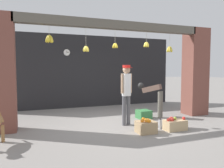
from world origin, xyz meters
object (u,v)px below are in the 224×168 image
(fruit_crate_apples, at_px, (175,124))
(water_bottle, at_px, (160,124))
(worker_stooping, at_px, (153,94))
(fruit_crate_oranges, at_px, (146,127))
(wall_clock, at_px, (67,52))
(shopkeeper, at_px, (126,90))
(produce_box_green, at_px, (144,114))

(fruit_crate_apples, height_order, water_bottle, fruit_crate_apples)
(worker_stooping, bearing_deg, water_bottle, -150.55)
(fruit_crate_oranges, height_order, water_bottle, fruit_crate_oranges)
(wall_clock, bearing_deg, fruit_crate_apples, -63.01)
(shopkeeper, bearing_deg, water_bottle, 128.08)
(water_bottle, bearing_deg, shopkeeper, 134.06)
(fruit_crate_oranges, distance_m, fruit_crate_apples, 0.83)
(produce_box_green, distance_m, water_bottle, 1.25)
(shopkeeper, relative_size, wall_clock, 6.32)
(fruit_crate_oranges, height_order, produce_box_green, fruit_crate_oranges)
(shopkeeper, xyz_separation_m, worker_stooping, (1.26, 0.63, -0.25))
(worker_stooping, distance_m, fruit_crate_oranges, 1.96)
(worker_stooping, bearing_deg, produce_box_green, 156.06)
(shopkeeper, bearing_deg, produce_box_green, -153.68)
(fruit_crate_apples, bearing_deg, water_bottle, 143.76)
(water_bottle, height_order, wall_clock, wall_clock)
(shopkeeper, distance_m, fruit_crate_apples, 1.59)
(fruit_crate_apples, distance_m, produce_box_green, 1.46)
(fruit_crate_oranges, height_order, fruit_crate_apples, fruit_crate_oranges)
(worker_stooping, relative_size, fruit_crate_apples, 1.98)
(worker_stooping, distance_m, produce_box_green, 0.74)
(shopkeeper, bearing_deg, fruit_crate_oranges, 93.34)
(wall_clock, bearing_deg, shopkeeper, -70.61)
(shopkeeper, relative_size, fruit_crate_oranges, 3.79)
(fruit_crate_oranges, xyz_separation_m, fruit_crate_apples, (0.83, -0.05, -0.01))
(worker_stooping, distance_m, water_bottle, 1.58)
(wall_clock, bearing_deg, worker_stooping, -47.31)
(worker_stooping, xyz_separation_m, wall_clock, (-2.39, 2.60, 1.49))
(worker_stooping, relative_size, produce_box_green, 2.69)
(produce_box_green, bearing_deg, worker_stooping, 12.81)
(worker_stooping, height_order, fruit_crate_oranges, worker_stooping)
(fruit_crate_apples, xyz_separation_m, water_bottle, (-0.30, 0.22, -0.02))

